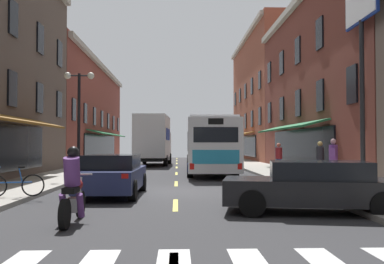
# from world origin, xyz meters

# --- Properties ---
(ground_plane) EXTENTS (34.80, 80.00, 0.10)m
(ground_plane) POSITION_xyz_m (0.00, 0.00, -0.05)
(ground_plane) COLOR #333335
(lane_centre_dashes) EXTENTS (0.14, 73.90, 0.01)m
(lane_centre_dashes) POSITION_xyz_m (0.00, -0.25, 0.00)
(lane_centre_dashes) COLOR #DBCC4C
(lane_centre_dashes) RESTS_ON ground
(sidewalk_left) EXTENTS (3.00, 80.00, 0.14)m
(sidewalk_left) POSITION_xyz_m (-5.90, 0.00, 0.07)
(sidewalk_left) COLOR #A39E93
(sidewalk_left) RESTS_ON ground
(sidewalk_right) EXTENTS (3.00, 80.00, 0.14)m
(sidewalk_right) POSITION_xyz_m (5.90, 0.00, 0.07)
(sidewalk_right) COLOR #A39E93
(sidewalk_right) RESTS_ON ground
(billboard_sign) EXTENTS (0.40, 2.78, 7.78)m
(billboard_sign) POSITION_xyz_m (7.05, 0.33, 6.05)
(billboard_sign) COLOR black
(billboard_sign) RESTS_ON sidewalk_right
(transit_bus) EXTENTS (2.87, 12.31, 3.12)m
(transit_bus) POSITION_xyz_m (1.96, 10.08, 1.64)
(transit_bus) COLOR silver
(transit_bus) RESTS_ON ground
(box_truck) EXTENTS (2.78, 8.01, 3.95)m
(box_truck) POSITION_xyz_m (-1.86, 19.19, 2.05)
(box_truck) COLOR white
(box_truck) RESTS_ON ground
(sedan_near) EXTENTS (4.57, 2.53, 1.28)m
(sedan_near) POSITION_xyz_m (3.44, -5.04, 0.66)
(sedan_near) COLOR black
(sedan_near) RESTS_ON ground
(sedan_mid) EXTENTS (1.97, 4.29, 1.37)m
(sedan_mid) POSITION_xyz_m (-2.08, -1.31, 0.70)
(sedan_mid) COLOR navy
(sedan_mid) RESTS_ON ground
(motorcycle_rider) EXTENTS (0.62, 2.07, 1.66)m
(motorcycle_rider) POSITION_xyz_m (-2.20, -6.25, 0.71)
(motorcycle_rider) COLOR black
(motorcycle_rider) RESTS_ON ground
(bicycle_near) EXTENTS (1.68, 0.54, 0.91)m
(bicycle_near) POSITION_xyz_m (-4.80, -2.62, 0.50)
(bicycle_near) COLOR black
(bicycle_near) RESTS_ON sidewalk_left
(pedestrian_near) EXTENTS (0.45, 0.52, 1.80)m
(pedestrian_near) POSITION_xyz_m (6.64, 2.27, 1.10)
(pedestrian_near) COLOR #66387F
(pedestrian_near) RESTS_ON sidewalk_right
(pedestrian_mid) EXTENTS (0.36, 0.36, 1.64)m
(pedestrian_mid) POSITION_xyz_m (5.46, 7.05, 0.98)
(pedestrian_mid) COLOR navy
(pedestrian_mid) RESTS_ON sidewalk_right
(pedestrian_far) EXTENTS (0.36, 0.36, 1.70)m
(pedestrian_far) POSITION_xyz_m (6.55, 3.68, 1.01)
(pedestrian_far) COLOR #B29947
(pedestrian_far) RESTS_ON sidewalk_right
(street_lamp_twin) EXTENTS (1.42, 0.32, 4.99)m
(street_lamp_twin) POSITION_xyz_m (-4.61, 4.81, 2.91)
(street_lamp_twin) COLOR black
(street_lamp_twin) RESTS_ON sidewalk_left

